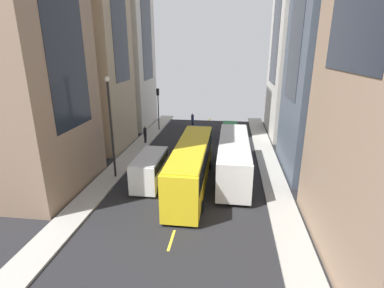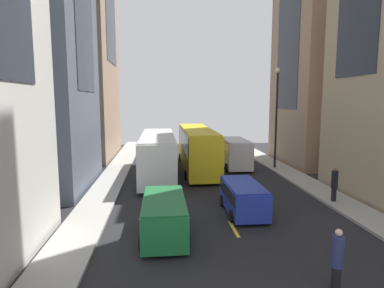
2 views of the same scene
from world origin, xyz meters
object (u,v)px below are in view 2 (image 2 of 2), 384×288
(car_green_0, at_px, (164,214))
(pedestrian_walking_far, at_px, (337,258))
(city_bus_white, at_px, (158,151))
(car_blue_1, at_px, (243,196))
(streetcar_yellow, at_px, (197,145))
(pedestrian_crossing_near, at_px, (334,183))
(delivery_van_white, at_px, (235,151))

(car_green_0, distance_m, pedestrian_walking_far, 7.19)
(city_bus_white, bearing_deg, car_blue_1, -63.14)
(streetcar_yellow, height_order, car_green_0, streetcar_yellow)
(car_green_0, bearing_deg, city_bus_white, 91.74)
(car_blue_1, distance_m, pedestrian_crossing_near, 5.83)
(delivery_van_white, relative_size, pedestrian_walking_far, 2.50)
(pedestrian_walking_far, bearing_deg, delivery_van_white, -167.94)
(city_bus_white, height_order, pedestrian_walking_far, city_bus_white)
(streetcar_yellow, bearing_deg, city_bus_white, -143.33)
(streetcar_yellow, height_order, delivery_van_white, streetcar_yellow)
(pedestrian_crossing_near, bearing_deg, delivery_van_white, -79.00)
(car_blue_1, relative_size, pedestrian_crossing_near, 2.05)
(car_green_0, height_order, pedestrian_walking_far, pedestrian_walking_far)
(delivery_van_white, relative_size, car_green_0, 1.09)
(car_blue_1, bearing_deg, car_green_0, -148.81)
(streetcar_yellow, distance_m, car_green_0, 14.50)
(city_bus_white, distance_m, delivery_van_white, 7.32)
(car_blue_1, bearing_deg, city_bus_white, 116.86)
(streetcar_yellow, xyz_separation_m, pedestrian_walking_far, (2.34, -18.89, -1.06))
(car_green_0, xyz_separation_m, car_blue_1, (4.23, 2.56, -0.05))
(delivery_van_white, bearing_deg, car_blue_1, -100.77)
(streetcar_yellow, relative_size, delivery_van_white, 2.41)
(delivery_van_white, bearing_deg, pedestrian_walking_far, -93.22)
(car_blue_1, distance_m, pedestrian_walking_far, 7.41)
(car_green_0, bearing_deg, pedestrian_walking_far, -41.49)
(streetcar_yellow, bearing_deg, pedestrian_crossing_near, -56.54)
(city_bus_white, relative_size, streetcar_yellow, 0.93)
(car_blue_1, bearing_deg, pedestrian_walking_far, -81.04)
(city_bus_white, height_order, car_green_0, city_bus_white)
(car_green_0, xyz_separation_m, pedestrian_walking_far, (5.38, -4.76, 0.05))
(city_bus_white, distance_m, pedestrian_walking_far, 17.37)
(pedestrian_walking_far, bearing_deg, city_bus_white, -145.40)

